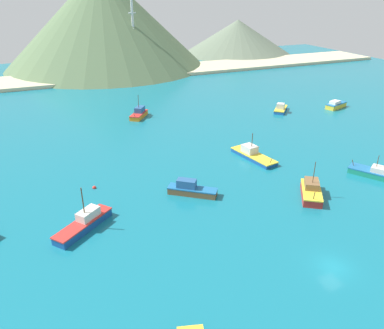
{
  "coord_description": "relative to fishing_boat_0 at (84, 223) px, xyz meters",
  "views": [
    {
      "loc": [
        -30.93,
        -27.21,
        31.95
      ],
      "look_at": [
        -4.74,
        34.74,
        0.08
      ],
      "focal_mm": 34.95,
      "sensor_mm": 36.0,
      "label": 1
    }
  ],
  "objects": [
    {
      "name": "fishing_boat_7",
      "position": [
        60.03,
        36.78,
        -0.11
      ],
      "size": [
        7.14,
        7.28,
        2.58
      ],
      "color": "#1E5BA8",
      "rests_on": "ground"
    },
    {
      "name": "fishing_boat_4",
      "position": [
        18.21,
        3.16,
        0.04
      ],
      "size": [
        8.07,
        6.82,
        2.7
      ],
      "color": "brown",
      "rests_on": "ground"
    },
    {
      "name": "radio_tower",
      "position": [
        35.57,
        102.72,
        13.56
      ],
      "size": [
        2.84,
        2.27,
        28.41
      ],
      "color": "silver",
      "rests_on": "ground"
    },
    {
      "name": "beach_strip",
      "position": [
        27.67,
        101.96,
        -0.33
      ],
      "size": [
        247.0,
        21.7,
        1.2
      ],
      "primitive_type": "cube",
      "color": "beige",
      "rests_on": "ground"
    },
    {
      "name": "fishing_boat_3",
      "position": [
        21.5,
        47.55,
        0.07
      ],
      "size": [
        6.56,
        7.59,
        6.13
      ],
      "color": "orange",
      "rests_on": "ground"
    },
    {
      "name": "hill_east",
      "position": [
        99.18,
        132.82,
        7.64
      ],
      "size": [
        56.72,
        56.72,
        17.14
      ],
      "color": "#60705B",
      "rests_on": "ground"
    },
    {
      "name": "fishing_boat_5",
      "position": [
        36.59,
        -5.39,
        0.07
      ],
      "size": [
        6.84,
        8.02,
        6.42
      ],
      "color": "red",
      "rests_on": "ground"
    },
    {
      "name": "hill_central",
      "position": [
        28.45,
        124.73,
        19.14
      ],
      "size": [
        86.52,
        86.52,
        40.14
      ],
      "color": "#56704C",
      "rests_on": "ground"
    },
    {
      "name": "fishing_boat_1",
      "position": [
        77.02,
        33.46,
        -0.02
      ],
      "size": [
        7.85,
        4.86,
        2.29
      ],
      "color": "gold",
      "rests_on": "ground"
    },
    {
      "name": "ground",
      "position": [
        27.67,
        9.14,
        -1.18
      ],
      "size": [
        260.0,
        280.0,
        0.5
      ],
      "color": "#146B7F"
    },
    {
      "name": "buoy_0",
      "position": [
        3.31,
        11.77,
        -0.81
      ],
      "size": [
        0.67,
        0.67,
        0.67
      ],
      "color": "red",
      "rests_on": "ground"
    },
    {
      "name": "fishing_boat_0",
      "position": [
        0.0,
        0.0,
        0.0
      ],
      "size": [
        9.4,
        8.26,
        6.61
      ],
      "color": "#14478C",
      "rests_on": "ground"
    },
    {
      "name": "fishing_boat_12",
      "position": [
        52.31,
        -3.73,
        -0.18
      ],
      "size": [
        6.9,
        8.64,
        4.28
      ],
      "color": "#198466",
      "rests_on": "ground"
    },
    {
      "name": "fishing_boat_6",
      "position": [
        35.81,
        12.14,
        -0.16
      ],
      "size": [
        5.18,
        11.5,
        5.28
      ],
      "color": "#14478C",
      "rests_on": "ground"
    }
  ]
}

